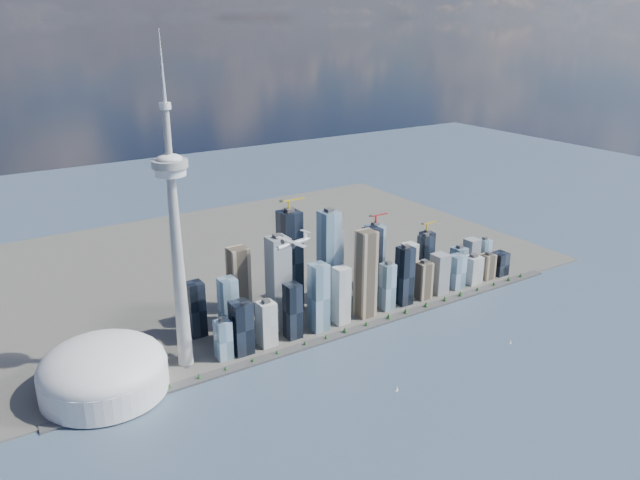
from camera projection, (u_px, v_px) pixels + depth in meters
ground at (438, 396)px, 990.19m from camera, size 4000.00×4000.00×0.00m
seawall at (347, 332)px, 1187.20m from camera, size 1100.00×22.00×4.00m
land at (242, 260)px, 1543.18m from camera, size 1400.00×900.00×3.00m
shoreline_trees at (347, 329)px, 1184.92m from camera, size 960.53×7.20×8.80m
skyscraper_cluster at (347, 277)px, 1262.62m from camera, size 736.00×142.00×235.64m
needle_tower at (176, 236)px, 1002.55m from camera, size 56.00×56.00×550.50m
dome_stadium at (103, 370)px, 988.98m from camera, size 200.00×200.00×86.00m
airplane at (293, 243)px, 1012.46m from camera, size 75.72×67.33×18.53m
sailboat_west at (397, 389)px, 1003.10m from camera, size 7.51×2.60×10.38m
sailboat_east at (510, 342)px, 1149.73m from camera, size 6.89×2.78×9.51m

